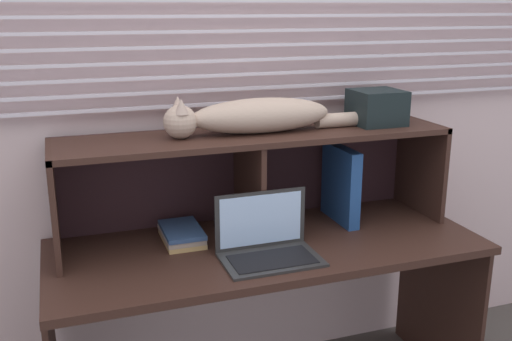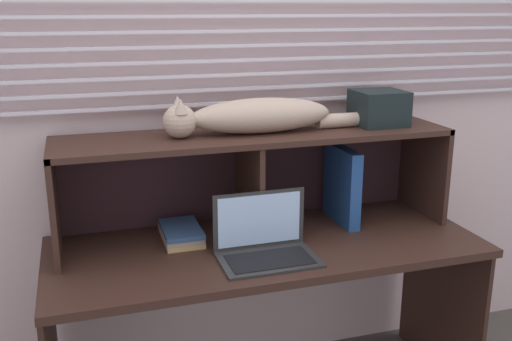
% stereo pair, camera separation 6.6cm
% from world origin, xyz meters
% --- Properties ---
extents(back_panel_with_blinds, '(4.40, 0.08, 2.50)m').
position_xyz_m(back_panel_with_blinds, '(0.00, 0.55, 1.25)').
color(back_panel_with_blinds, beige).
rests_on(back_panel_with_blinds, ground).
extents(desk, '(1.60, 0.64, 0.70)m').
position_xyz_m(desk, '(0.00, 0.19, 0.58)').
color(desk, '#372019').
rests_on(desk, ground).
extents(hutch_shelf_unit, '(1.50, 0.35, 0.39)m').
position_xyz_m(hutch_shelf_unit, '(-0.00, 0.36, 0.98)').
color(hutch_shelf_unit, '#372019').
rests_on(hutch_shelf_unit, desk).
extents(cat, '(0.88, 0.16, 0.15)m').
position_xyz_m(cat, '(-0.00, 0.32, 1.16)').
color(cat, '#BCA38E').
rests_on(cat, hutch_shelf_unit).
extents(laptop, '(0.34, 0.22, 0.22)m').
position_xyz_m(laptop, '(-0.04, 0.08, 0.75)').
color(laptop, '#2B2B2B').
rests_on(laptop, desk).
extents(binder_upright, '(0.05, 0.26, 0.31)m').
position_xyz_m(binder_upright, '(0.36, 0.32, 0.86)').
color(binder_upright, '#214989').
rests_on(binder_upright, desk).
extents(book_stack, '(0.14, 0.23, 0.05)m').
position_xyz_m(book_stack, '(-0.30, 0.32, 0.73)').
color(book_stack, tan).
rests_on(book_stack, desk).
extents(storage_box, '(0.19, 0.19, 0.14)m').
position_xyz_m(storage_box, '(0.51, 0.32, 1.16)').
color(storage_box, black).
rests_on(storage_box, hutch_shelf_unit).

